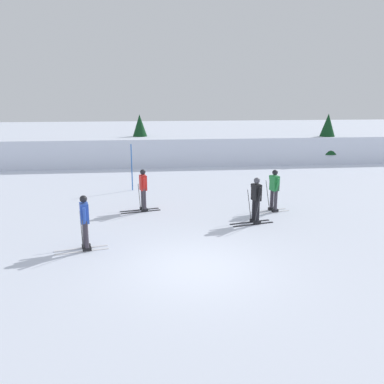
{
  "coord_description": "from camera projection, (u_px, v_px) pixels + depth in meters",
  "views": [
    {
      "loc": [
        -1.23,
        -10.05,
        4.64
      ],
      "look_at": [
        0.42,
        4.98,
        0.9
      ],
      "focal_mm": 37.39,
      "sensor_mm": 36.0,
      "label": 1
    }
  ],
  "objects": [
    {
      "name": "ground_plane",
      "position": [
        197.0,
        268.0,
        10.94
      ],
      "size": [
        120.0,
        120.0,
        0.0
      ],
      "primitive_type": "plane",
      "color": "silver"
    },
    {
      "name": "far_snow_ridge",
      "position": [
        165.0,
        146.0,
        29.01
      ],
      "size": [
        80.0,
        7.51,
        1.81
      ],
      "primitive_type": "cube",
      "color": "silver",
      "rests_on": "ground"
    },
    {
      "name": "skier_red",
      "position": [
        143.0,
        189.0,
        16.02
      ],
      "size": [
        1.64,
        0.98,
        1.71
      ],
      "color": "black",
      "rests_on": "ground"
    },
    {
      "name": "skier_blue",
      "position": [
        85.0,
        221.0,
        11.98
      ],
      "size": [
        1.64,
        0.98,
        1.71
      ],
      "color": "silver",
      "rests_on": "ground"
    },
    {
      "name": "skier_green",
      "position": [
        274.0,
        189.0,
        15.95
      ],
      "size": [
        1.64,
        0.98,
        1.71
      ],
      "color": "silver",
      "rests_on": "ground"
    },
    {
      "name": "skier_black",
      "position": [
        256.0,
        199.0,
        14.47
      ],
      "size": [
        1.64,
        0.98,
        1.71
      ],
      "color": "black",
      "rests_on": "ground"
    },
    {
      "name": "trail_marker_pole",
      "position": [
        132.0,
        167.0,
        19.44
      ],
      "size": [
        0.05,
        0.05,
        2.27
      ],
      "primitive_type": "cylinder",
      "color": "#1E56AD",
      "rests_on": "ground"
    },
    {
      "name": "conifer_far_left",
      "position": [
        327.0,
        134.0,
        27.03
      ],
      "size": [
        1.76,
        1.76,
        3.33
      ],
      "color": "#513823",
      "rests_on": "ground"
    },
    {
      "name": "conifer_far_right",
      "position": [
        140.0,
        135.0,
        27.07
      ],
      "size": [
        1.76,
        1.76,
        3.28
      ],
      "color": "#513823",
      "rests_on": "ground"
    }
  ]
}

